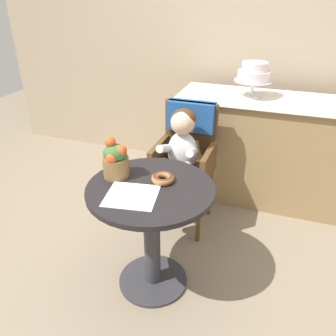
{
  "coord_description": "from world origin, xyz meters",
  "views": [
    {
      "loc": [
        0.63,
        -1.49,
        1.7
      ],
      "look_at": [
        0.05,
        0.15,
        0.77
      ],
      "focal_mm": 36.38,
      "sensor_mm": 36.0,
      "label": 1
    }
  ],
  "objects_px": {
    "cafe_table": "(151,218)",
    "flower_vase": "(115,160)",
    "tiered_cake_stand": "(254,74)",
    "seated_child": "(181,149)",
    "wicker_chair": "(187,146)",
    "donut_front": "(163,178)"
  },
  "relations": [
    {
      "from": "cafe_table",
      "to": "flower_vase",
      "type": "height_order",
      "value": "flower_vase"
    },
    {
      "from": "cafe_table",
      "to": "tiered_cake_stand",
      "type": "relative_size",
      "value": 2.4
    },
    {
      "from": "seated_child",
      "to": "tiered_cake_stand",
      "type": "relative_size",
      "value": 2.42
    },
    {
      "from": "flower_vase",
      "to": "wicker_chair",
      "type": "bearing_deg",
      "value": 73.11
    },
    {
      "from": "seated_child",
      "to": "tiered_cake_stand",
      "type": "height_order",
      "value": "tiered_cake_stand"
    },
    {
      "from": "seated_child",
      "to": "donut_front",
      "type": "xyz_separation_m",
      "value": [
        0.06,
        -0.53,
        0.06
      ]
    },
    {
      "from": "donut_front",
      "to": "tiered_cake_stand",
      "type": "bearing_deg",
      "value": 75.36
    },
    {
      "from": "donut_front",
      "to": "cafe_table",
      "type": "bearing_deg",
      "value": -120.97
    },
    {
      "from": "tiered_cake_stand",
      "to": "flower_vase",
      "type": "bearing_deg",
      "value": -115.35
    },
    {
      "from": "wicker_chair",
      "to": "seated_child",
      "type": "height_order",
      "value": "seated_child"
    },
    {
      "from": "wicker_chair",
      "to": "flower_vase",
      "type": "bearing_deg",
      "value": -105.95
    },
    {
      "from": "donut_front",
      "to": "seated_child",
      "type": "bearing_deg",
      "value": 96.14
    },
    {
      "from": "seated_child",
      "to": "flower_vase",
      "type": "bearing_deg",
      "value": -111.2
    },
    {
      "from": "cafe_table",
      "to": "donut_front",
      "type": "height_order",
      "value": "donut_front"
    },
    {
      "from": "cafe_table",
      "to": "tiered_cake_stand",
      "type": "distance_m",
      "value": 1.47
    },
    {
      "from": "seated_child",
      "to": "flower_vase",
      "type": "xyz_separation_m",
      "value": [
        -0.22,
        -0.56,
        0.15
      ]
    },
    {
      "from": "cafe_table",
      "to": "wicker_chair",
      "type": "bearing_deg",
      "value": 90.92
    },
    {
      "from": "seated_child",
      "to": "flower_vase",
      "type": "height_order",
      "value": "flower_vase"
    },
    {
      "from": "wicker_chair",
      "to": "tiered_cake_stand",
      "type": "relative_size",
      "value": 3.18
    },
    {
      "from": "seated_child",
      "to": "flower_vase",
      "type": "distance_m",
      "value": 0.62
    },
    {
      "from": "seated_child",
      "to": "donut_front",
      "type": "height_order",
      "value": "seated_child"
    },
    {
      "from": "seated_child",
      "to": "tiered_cake_stand",
      "type": "bearing_deg",
      "value": 61.48
    }
  ]
}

